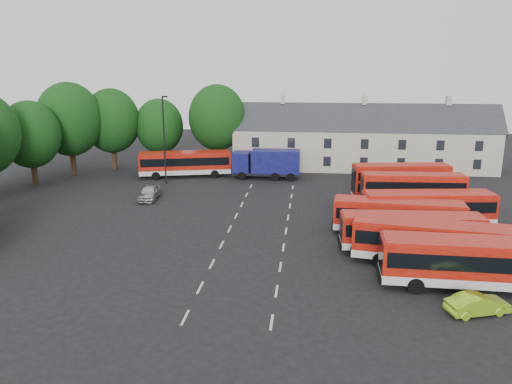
# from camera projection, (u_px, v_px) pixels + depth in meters

# --- Properties ---
(ground) EXTENTS (140.00, 140.00, 0.00)m
(ground) POSITION_uv_depth(u_px,v_px,m) (226.00, 237.00, 42.16)
(ground) COLOR black
(ground) RESTS_ON ground
(lane_markings) EXTENTS (5.15, 33.80, 0.01)m
(lane_markings) POSITION_uv_depth(u_px,v_px,m) (258.00, 230.00, 43.82)
(lane_markings) COLOR beige
(lane_markings) RESTS_ON ground
(treeline) EXTENTS (29.92, 32.59, 12.01)m
(treeline) POSITION_uv_depth(u_px,v_px,m) (85.00, 127.00, 61.33)
(treeline) COLOR black
(treeline) RESTS_ON ground
(terrace_houses) EXTENTS (35.70, 7.13, 10.06)m
(terrace_houses) POSITION_uv_depth(u_px,v_px,m) (362.00, 141.00, 68.61)
(terrace_houses) COLOR beige
(terrace_houses) RESTS_ON ground
(bus_row_a) EXTENTS (11.86, 3.07, 3.33)m
(bus_row_a) POSITION_uv_depth(u_px,v_px,m) (475.00, 260.00, 31.84)
(bus_row_a) COLOR silver
(bus_row_a) RESTS_ON ground
(bus_row_b) EXTENTS (11.62, 4.50, 3.21)m
(bus_row_b) POSITION_uv_depth(u_px,v_px,m) (434.00, 240.00, 35.62)
(bus_row_b) COLOR silver
(bus_row_b) RESTS_ON ground
(bus_row_c) EXTENTS (10.84, 2.97, 3.04)m
(bus_row_c) POSITION_uv_depth(u_px,v_px,m) (411.00, 230.00, 38.24)
(bus_row_c) COLOR silver
(bus_row_c) RESTS_ON ground
(bus_row_d) EXTENTS (10.93, 3.39, 3.04)m
(bus_row_d) POSITION_uv_depth(u_px,v_px,m) (398.00, 214.00, 42.12)
(bus_row_d) COLOR silver
(bus_row_d) RESTS_ON ground
(bus_row_e) EXTENTS (11.65, 4.06, 3.23)m
(bus_row_e) POSITION_uv_depth(u_px,v_px,m) (428.00, 206.00, 44.13)
(bus_row_e) COLOR silver
(bus_row_e) RESTS_ON ground
(bus_dd_south) EXTENTS (9.79, 2.70, 3.98)m
(bus_dd_south) POSITION_uv_depth(u_px,v_px,m) (412.00, 191.00, 48.07)
(bus_dd_south) COLOR silver
(bus_dd_south) RESTS_ON ground
(bus_dd_north) EXTENTS (10.14, 3.68, 4.07)m
(bus_dd_north) POSITION_uv_depth(u_px,v_px,m) (401.00, 181.00, 52.07)
(bus_dd_north) COLOR silver
(bus_dd_north) RESTS_ON ground
(bus_north) EXTENTS (11.85, 5.43, 3.27)m
(bus_north) POSITION_uv_depth(u_px,v_px,m) (185.00, 162.00, 63.99)
(bus_north) COLOR silver
(bus_north) RESTS_ON ground
(box_truck) EXTENTS (8.45, 2.70, 3.68)m
(box_truck) POSITION_uv_depth(u_px,v_px,m) (267.00, 163.00, 63.03)
(box_truck) COLOR black
(box_truck) RESTS_ON ground
(silver_car) EXTENTS (2.14, 4.61, 1.53)m
(silver_car) POSITION_uv_depth(u_px,v_px,m) (150.00, 192.00, 53.57)
(silver_car) COLOR #B5B7BE
(silver_car) RESTS_ON ground
(lime_car) EXTENTS (3.95, 2.42, 1.23)m
(lime_car) POSITION_uv_depth(u_px,v_px,m) (478.00, 304.00, 28.97)
(lime_car) COLOR #8FCD1F
(lime_car) RESTS_ON ground
(lamppost) EXTENTS (0.74, 0.36, 10.58)m
(lamppost) POSITION_uv_depth(u_px,v_px,m) (164.00, 138.00, 59.25)
(lamppost) COLOR black
(lamppost) RESTS_ON ground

